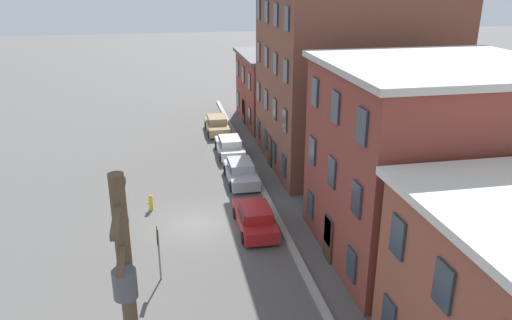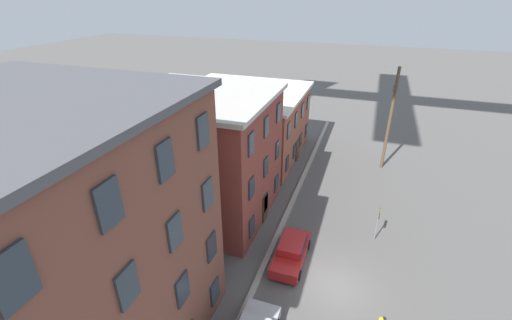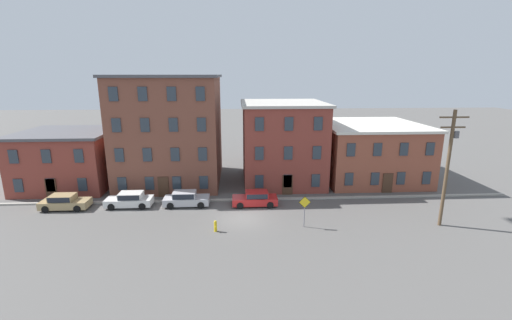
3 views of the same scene
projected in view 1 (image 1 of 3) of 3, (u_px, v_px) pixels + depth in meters
name	position (u px, v px, depth m)	size (l,w,h in m)	color
ground_plane	(198.00, 223.00, 27.95)	(200.00, 200.00, 0.00)	#565451
kerb_strip	(276.00, 215.00, 28.72)	(56.00, 0.36, 0.16)	#9E998E
apartment_corner	(291.00, 87.00, 46.74)	(10.07, 9.50, 6.37)	brown
apartment_midblock	(350.00, 77.00, 35.37)	(11.73, 11.99, 12.52)	brown
apartment_far	(432.00, 161.00, 23.71)	(9.57, 10.39, 9.47)	brown
car_tan	(217.00, 124.00, 43.87)	(4.40, 1.92, 1.43)	tan
car_white	(230.00, 146.00, 38.33)	(4.40, 1.92, 1.43)	silver
car_silver	(241.00, 171.00, 33.34)	(4.40, 1.92, 1.43)	#B7B7BC
car_red	(255.00, 217.00, 27.00)	(4.40, 1.92, 1.43)	#B21E1E
caution_sign	(158.00, 244.00, 22.17)	(1.04, 0.08, 2.75)	slate
fire_hydrant	(151.00, 202.00, 29.40)	(0.24, 0.34, 0.96)	yellow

